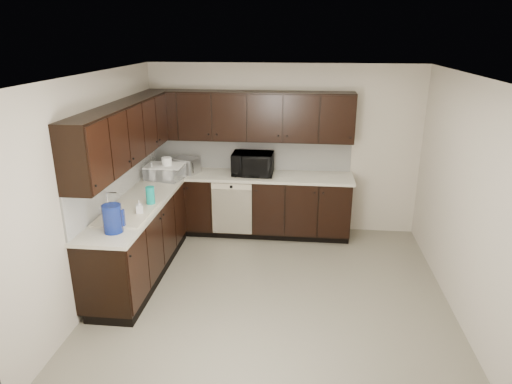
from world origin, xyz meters
TOP-DOWN VIEW (x-y plane):
  - floor at (0.00, 0.00)m, footprint 4.00×4.00m
  - ceiling at (0.00, 0.00)m, footprint 4.00×4.00m
  - wall_back at (0.00, 2.00)m, footprint 4.00×0.02m
  - wall_left at (-2.00, 0.00)m, footprint 0.02×4.00m
  - wall_right at (2.00, 0.00)m, footprint 0.02×4.00m
  - wall_front at (0.00, -2.00)m, footprint 4.00×0.02m
  - lower_cabinets at (-1.01, 1.11)m, footprint 3.00×2.80m
  - countertop at (-1.01, 1.11)m, footprint 3.03×2.83m
  - backsplash at (-1.22, 1.32)m, footprint 3.00×2.80m
  - upper_cabinets at (-1.10, 1.20)m, footprint 3.00×2.80m
  - dishwasher at (-0.70, 1.41)m, footprint 0.58×0.04m
  - sink at (-1.68, -0.01)m, footprint 0.54×0.82m
  - microwave at (-0.43, 1.68)m, footprint 0.59×0.41m
  - soap_bottle_a at (-1.53, 0.01)m, footprint 0.10×0.10m
  - soap_bottle_b at (-1.80, 1.27)m, footprint 0.12×0.12m
  - toaster_oven at (-1.42, 1.67)m, footprint 0.44×0.38m
  - storage_bin at (-1.64, 1.35)m, footprint 0.56×0.46m
  - blue_pitcher at (-1.63, -0.49)m, footprint 0.22×0.22m
  - teal_tumbler at (-1.50, 0.31)m, footprint 0.12×0.12m
  - paper_towel_roll at (-1.60, 1.35)m, footprint 0.18×0.18m

SIDE VIEW (x-z plane):
  - floor at x=0.00m, z-range 0.00..0.00m
  - lower_cabinets at x=-1.01m, z-range -0.04..0.86m
  - dishwasher at x=-0.70m, z-range 0.16..0.94m
  - sink at x=-1.68m, z-range 0.67..1.09m
  - countertop at x=-1.01m, z-range 0.90..0.94m
  - soap_bottle_a at x=-1.53m, z-range 0.94..1.11m
  - storage_bin at x=-1.64m, z-range 0.94..1.13m
  - toaster_oven at x=-1.42m, z-range 0.94..1.17m
  - teal_tumbler at x=-1.50m, z-range 0.94..1.17m
  - soap_bottle_b at x=-1.80m, z-range 0.94..1.20m
  - blue_pitcher at x=-1.63m, z-range 0.94..1.24m
  - paper_towel_roll at x=-1.60m, z-range 0.94..1.25m
  - microwave at x=-0.43m, z-range 0.94..1.26m
  - backsplash at x=-1.22m, z-range 0.94..1.42m
  - wall_back at x=0.00m, z-range 0.00..2.50m
  - wall_left at x=-2.00m, z-range 0.00..2.50m
  - wall_right at x=2.00m, z-range 0.00..2.50m
  - wall_front at x=0.00m, z-range 0.00..2.50m
  - upper_cabinets at x=-1.10m, z-range 1.42..2.12m
  - ceiling at x=0.00m, z-range 2.50..2.50m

